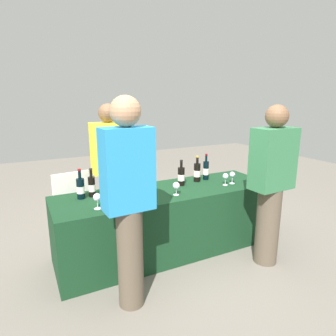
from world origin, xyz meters
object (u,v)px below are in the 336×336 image
(guest_0, at_px, (128,198))
(wine_glass_3, at_px, (226,177))
(wine_glass_2, at_px, (176,186))
(wine_bottle_1, at_px, (92,186))
(wine_bottle_2, at_px, (141,179))
(wine_glass_4, at_px, (232,175))
(server_pouring, at_px, (110,167))
(guest_1, at_px, (271,182))
(wine_bottle_5, at_px, (206,170))
(wine_glass_0, at_px, (97,198))
(wine_bottle_4, at_px, (197,172))
(menu_board, at_px, (73,205))
(wine_bottle_3, at_px, (181,176))
(wine_glass_1, at_px, (132,190))
(wine_bottle_0, at_px, (81,188))

(guest_0, bearing_deg, wine_glass_3, 18.76)
(wine_glass_2, bearing_deg, guest_0, -145.20)
(wine_bottle_1, xyz_separation_m, wine_bottle_2, (0.55, 0.02, 0.01))
(wine_glass_4, relative_size, server_pouring, 0.09)
(wine_glass_2, bearing_deg, guest_1, -31.26)
(wine_bottle_1, relative_size, wine_bottle_5, 0.92)
(wine_glass_4, bearing_deg, wine_bottle_1, 169.72)
(wine_glass_0, bearing_deg, guest_0, -73.38)
(wine_glass_4, xyz_separation_m, guest_0, (-1.48, -0.54, 0.13))
(wine_bottle_2, xyz_separation_m, wine_glass_4, (1.04, -0.30, -0.01))
(wine_bottle_4, height_order, guest_1, guest_1)
(wine_bottle_1, relative_size, wine_bottle_2, 0.95)
(wine_bottle_1, distance_m, guest_0, 0.85)
(wine_bottle_2, xyz_separation_m, wine_bottle_4, (0.71, -0.04, -0.00))
(wine_glass_3, bearing_deg, menu_board, 148.16)
(wine_bottle_2, xyz_separation_m, server_pouring, (-0.20, 0.50, 0.05))
(wine_bottle_3, distance_m, wine_glass_4, 0.61)
(wine_glass_1, distance_m, guest_1, 1.40)
(wine_glass_3, bearing_deg, wine_glass_2, -175.75)
(wine_bottle_0, height_order, wine_glass_0, wine_bottle_0)
(menu_board, bearing_deg, wine_bottle_4, -35.23)
(wine_glass_3, bearing_deg, guest_0, -158.89)
(wine_bottle_1, relative_size, guest_0, 0.17)
(wine_glass_1, height_order, guest_0, guest_0)
(wine_bottle_2, height_order, wine_bottle_5, wine_bottle_5)
(wine_glass_0, relative_size, server_pouring, 0.09)
(wine_glass_1, xyz_separation_m, server_pouring, (0.02, 0.81, 0.06))
(wine_bottle_1, distance_m, wine_glass_4, 1.61)
(wine_glass_1, height_order, wine_glass_3, wine_glass_3)
(wine_glass_2, bearing_deg, wine_bottle_2, 123.14)
(wine_glass_0, xyz_separation_m, server_pouring, (0.38, 0.89, 0.06))
(wine_bottle_0, relative_size, wine_bottle_4, 0.98)
(wine_bottle_2, bearing_deg, wine_glass_1, -124.72)
(wine_bottle_0, height_order, wine_glass_3, wine_bottle_0)
(wine_bottle_5, bearing_deg, wine_glass_3, -78.26)
(wine_glass_0, distance_m, server_pouring, 0.97)
(wine_bottle_5, xyz_separation_m, guest_1, (0.21, -0.86, 0.04))
(wine_bottle_4, height_order, menu_board, wine_bottle_4)
(guest_1, bearing_deg, wine_glass_2, 146.28)
(wine_bottle_3, xyz_separation_m, server_pouring, (-0.66, 0.59, 0.05))
(wine_bottle_5, xyz_separation_m, wine_glass_0, (-1.44, -0.37, -0.01))
(guest_0, distance_m, menu_board, 1.61)
(wine_glass_4, bearing_deg, wine_bottle_5, 121.30)
(wine_bottle_0, relative_size, wine_glass_1, 2.18)
(wine_bottle_0, height_order, wine_glass_2, wine_bottle_0)
(wine_bottle_2, distance_m, wine_glass_1, 0.38)
(wine_glass_3, height_order, guest_1, guest_1)
(wine_bottle_0, relative_size, wine_glass_2, 2.20)
(wine_bottle_1, height_order, wine_bottle_3, wine_bottle_3)
(wine_bottle_1, bearing_deg, guest_1, -27.90)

